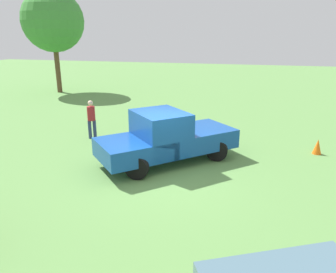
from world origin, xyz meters
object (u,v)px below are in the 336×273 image
(person_bystander, at_px, (91,117))
(traffic_cone, at_px, (317,147))
(pickup_truck, at_px, (165,137))
(tree_back_left, at_px, (53,21))

(person_bystander, distance_m, traffic_cone, 8.86)
(pickup_truck, xyz_separation_m, traffic_cone, (-5.17, -2.22, -0.64))
(pickup_truck, height_order, person_bystander, pickup_truck)
(pickup_truck, relative_size, traffic_cone, 8.43)
(tree_back_left, bearing_deg, person_bystander, 129.06)
(tree_back_left, xyz_separation_m, traffic_cone, (-16.66, 9.20, -4.82))
(pickup_truck, bearing_deg, tree_back_left, 90.71)
(person_bystander, xyz_separation_m, traffic_cone, (-8.83, -0.45, -0.63))
(traffic_cone, bearing_deg, person_bystander, 2.90)
(person_bystander, height_order, traffic_cone, person_bystander)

